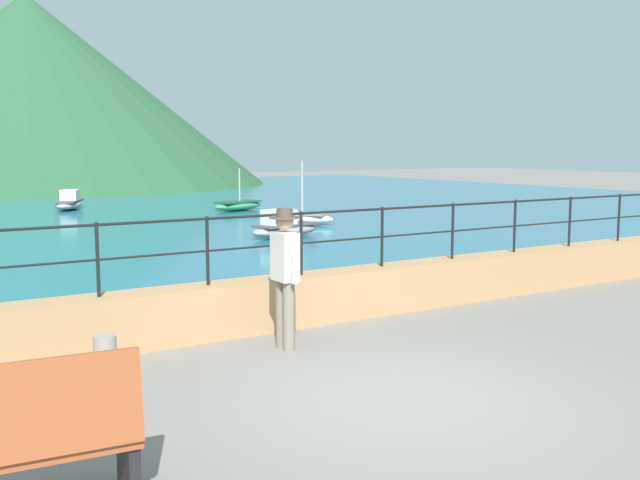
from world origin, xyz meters
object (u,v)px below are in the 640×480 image
(boat_0, at_px, (299,218))
(boat_5, at_px, (284,227))
(person_walking, at_px, (285,271))
(boat_4, at_px, (238,205))
(boat_7, at_px, (69,203))
(bollard, at_px, (105,360))
(bench_main, at_px, (8,444))

(boat_0, height_order, boat_5, boat_0)
(person_walking, relative_size, boat_4, 0.71)
(person_walking, xyz_separation_m, boat_7, (2.49, 21.73, -0.65))
(bollard, xyz_separation_m, boat_4, (10.17, 17.91, -0.00))
(person_walking, bearing_deg, bollard, -175.71)
(boat_4, xyz_separation_m, boat_5, (-2.57, -8.24, 0.07))
(boat_0, relative_size, boat_4, 0.97)
(person_walking, bearing_deg, boat_4, 66.00)
(boat_0, xyz_separation_m, boat_4, (0.53, 5.58, -0.00))
(person_walking, bearing_deg, bench_main, -142.89)
(boat_0, relative_size, boat_5, 0.98)
(person_walking, height_order, boat_5, person_walking)
(bench_main, bearing_deg, person_walking, 37.11)
(boat_4, relative_size, boat_5, 1.01)
(bench_main, relative_size, boat_7, 0.71)
(bench_main, bearing_deg, boat_7, 75.96)
(person_walking, height_order, bollard, person_walking)
(bollard, xyz_separation_m, boat_0, (9.64, 12.32, 0.00))
(bench_main, relative_size, boat_5, 0.71)
(person_walking, bearing_deg, boat_0, 58.79)
(boat_7, bearing_deg, bollard, -102.28)
(boat_7, bearing_deg, bench_main, -104.04)
(boat_5, bearing_deg, bench_main, -126.18)
(bench_main, height_order, boat_7, bench_main)
(bollard, bearing_deg, boat_0, 51.97)
(person_walking, distance_m, boat_4, 19.43)
(boat_0, height_order, boat_7, boat_0)
(bench_main, xyz_separation_m, boat_7, (6.12, 24.47, -0.23))
(person_walking, height_order, boat_7, person_walking)
(bench_main, distance_m, bollard, 2.92)
(boat_5, bearing_deg, boat_7, 103.03)
(bollard, distance_m, boat_4, 20.59)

